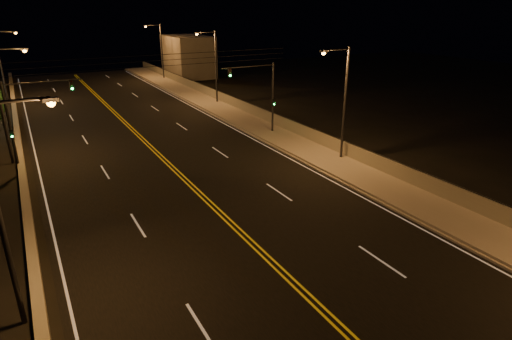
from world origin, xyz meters
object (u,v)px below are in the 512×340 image
streetlight_6 (3,62)px  traffic_signal_right (264,91)px  streetlight_2 (214,62)px  streetlight_4 (6,202)px  traffic_signal_left (24,116)px  streetlight_1 (342,97)px  streetlight_5 (4,98)px  streetlight_3 (160,48)px

streetlight_6 → traffic_signal_right: 33.16m
streetlight_2 → streetlight_6: (-21.41, 12.30, 0.00)m
streetlight_2 → streetlight_6: same height
streetlight_4 → streetlight_6: (0.00, 43.52, 0.00)m
traffic_signal_right → traffic_signal_left: (-18.87, 0.00, 0.00)m
streetlight_2 → streetlight_6: bearing=150.1°
streetlight_1 → traffic_signal_left: streetlight_1 is taller
streetlight_4 → streetlight_5: same height
streetlight_1 → streetlight_2: bearing=90.0°
streetlight_2 → streetlight_3: size_ratio=1.00×
streetlight_2 → traffic_signal_left: streetlight_2 is taller
traffic_signal_left → streetlight_5: bearing=110.8°
streetlight_5 → streetlight_6: bearing=90.0°
streetlight_3 → traffic_signal_left: size_ratio=1.31×
traffic_signal_left → traffic_signal_right: bearing=0.0°
streetlight_5 → traffic_signal_left: size_ratio=1.31×
traffic_signal_right → streetlight_5: bearing=172.0°
streetlight_6 → streetlight_2: bearing=-29.9°
streetlight_5 → streetlight_6: size_ratio=1.00×
streetlight_4 → streetlight_5: bearing=90.0°
streetlight_3 → streetlight_1: bearing=-90.0°
streetlight_6 → streetlight_4: bearing=-90.0°
streetlight_2 → traffic_signal_left: 24.81m
streetlight_5 → traffic_signal_left: 3.13m
streetlight_3 → streetlight_2: bearing=-90.0°
streetlight_1 → streetlight_5: (-21.41, 11.61, 0.00)m
traffic_signal_right → streetlight_3: bearing=87.6°
streetlight_3 → traffic_signal_right: (-1.47, -34.80, -0.86)m
streetlight_3 → traffic_signal_right: 34.85m
streetlight_4 → streetlight_5: (0.00, 19.85, 0.00)m
streetlight_2 → streetlight_3: bearing=90.0°
streetlight_6 → traffic_signal_left: size_ratio=1.31×
streetlight_5 → traffic_signal_left: bearing=-69.2°
traffic_signal_right → traffic_signal_left: size_ratio=1.00×
streetlight_1 → streetlight_3: bearing=90.0°
streetlight_2 → streetlight_5: bearing=-152.0°
streetlight_5 → streetlight_6: (0.00, 23.67, 0.00)m
streetlight_2 → streetlight_6: 24.69m
streetlight_2 → streetlight_4: same height
streetlight_3 → traffic_signal_left: 40.32m
streetlight_4 → traffic_signal_right: size_ratio=1.31×
streetlight_1 → traffic_signal_right: streetlight_1 is taller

